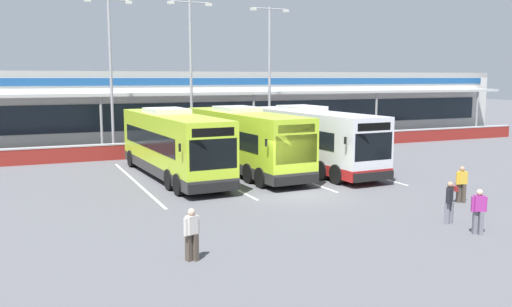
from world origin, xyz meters
TOP-DOWN VIEW (x-y plane):
  - ground_plane at (0.00, 0.00)m, footprint 200.00×200.00m
  - terminal_building at (-0.00, 26.91)m, footprint 70.00×13.00m
  - red_barrier_wall at (0.00, 14.50)m, footprint 60.00×0.40m
  - coach_bus_leftmost at (-4.13, 6.57)m, footprint 3.40×12.26m
  - coach_bus_left_centre at (0.13, 6.66)m, footprint 3.40×12.26m
  - coach_bus_centre at (4.11, 5.96)m, footprint 3.40×12.26m
  - bay_stripe_far_west at (-6.30, 6.00)m, footprint 0.14×13.00m
  - bay_stripe_west at (-2.10, 6.00)m, footprint 0.14×13.00m
  - bay_stripe_mid_west at (2.10, 6.00)m, footprint 0.14×13.00m
  - bay_stripe_centre at (6.30, 6.00)m, footprint 0.14×13.00m
  - pedestrian_with_handbag at (5.95, -4.46)m, footprint 0.63×0.39m
  - pedestrian_in_dark_coat at (2.92, -6.98)m, footprint 0.48×0.41m
  - pedestrian_child at (-7.18, -7.14)m, footprint 0.53×0.33m
  - pedestrian_near_bin at (2.85, -8.47)m, footprint 0.52×0.40m
  - lamp_post_west at (-5.68, 17.28)m, footprint 3.24×0.28m
  - lamp_post_centre at (-0.12, 16.19)m, footprint 3.24×0.28m
  - lamp_post_east at (6.71, 17.28)m, footprint 3.24×0.28m

SIDE VIEW (x-z plane):
  - ground_plane at x=0.00m, z-range 0.00..0.00m
  - bay_stripe_far_west at x=-6.30m, z-range 0.00..0.01m
  - bay_stripe_west at x=-2.10m, z-range 0.00..0.01m
  - bay_stripe_mid_west at x=2.10m, z-range 0.00..0.01m
  - bay_stripe_centre at x=6.30m, z-range 0.00..0.01m
  - red_barrier_wall at x=0.00m, z-range 0.01..1.10m
  - pedestrian_with_handbag at x=5.95m, z-range 0.05..1.67m
  - pedestrian_in_dark_coat at x=2.92m, z-range 0.06..1.68m
  - pedestrian_child at x=-7.18m, z-range 0.06..1.68m
  - pedestrian_near_bin at x=2.85m, z-range 0.06..1.68m
  - coach_bus_leftmost at x=-4.13m, z-range -0.10..3.68m
  - coach_bus_left_centre at x=0.13m, z-range -0.10..3.68m
  - coach_bus_centre at x=4.11m, z-range -0.10..3.68m
  - terminal_building at x=0.00m, z-range 0.01..6.01m
  - lamp_post_west at x=-5.68m, z-range 0.79..11.79m
  - lamp_post_centre at x=-0.12m, z-range 0.79..11.79m
  - lamp_post_east at x=6.71m, z-range 0.79..11.79m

